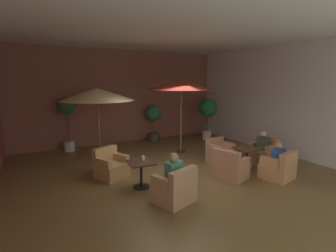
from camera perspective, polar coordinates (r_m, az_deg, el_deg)
ground_plane at (r=7.69m, az=1.68°, el=-10.52°), size 9.12×9.20×0.02m
wall_back_brick at (r=11.38m, az=-10.05°, el=6.30°), size 9.12×0.08×3.95m
wall_right_plain at (r=10.29m, az=24.10°, el=5.19°), size 0.08×9.20×3.95m
ceiling_slab at (r=7.31m, az=1.85°, el=20.17°), size 9.12×9.20×0.06m
cafe_table_front_left at (r=6.65m, az=-5.96°, el=-9.48°), size 0.69×0.69×0.67m
armchair_front_left_north at (r=5.92m, az=1.55°, el=-13.65°), size 0.98×0.93×0.83m
armchair_front_left_east at (r=7.51m, az=-12.46°, el=-8.70°), size 0.98×0.96×0.83m
cafe_table_front_right at (r=8.23m, az=17.02°, el=-5.64°), size 0.70×0.70×0.67m
armchair_front_right_north at (r=9.14m, az=20.14°, el=-5.68°), size 0.94×0.91×0.81m
armchair_front_right_east at (r=8.83m, az=11.42°, el=-5.88°), size 0.92×0.86×0.78m
armchair_front_right_south at (r=7.44m, az=13.53°, el=-8.93°), size 0.96×0.99×0.85m
armchair_front_right_west at (r=7.84m, az=23.19°, el=-8.50°), size 0.93×0.89×0.81m
patio_umbrella_tall_red at (r=9.51m, az=2.93°, el=8.91°), size 2.58×2.58×2.68m
patio_umbrella_center_beige at (r=8.79m, az=-15.38°, el=6.70°), size 2.42×2.42×2.45m
potted_tree_left_corner at (r=10.47m, az=-21.32°, el=2.33°), size 0.64×0.64×2.05m
potted_tree_mid_left at (r=11.79m, az=8.66°, el=3.32°), size 0.82×0.82×1.88m
potted_tree_mid_right at (r=11.41m, az=-3.18°, el=1.77°), size 0.68×0.68×1.61m
patron_blue_shirt at (r=5.79m, az=1.28°, el=-9.59°), size 0.43×0.31×0.69m
patron_by_window at (r=9.01m, az=20.18°, el=-3.23°), size 0.31×0.40×0.63m
patron_with_friend at (r=7.76m, az=23.11°, el=-5.87°), size 0.38×0.31×0.61m
iced_drink_cup at (r=6.69m, az=-5.50°, el=-7.06°), size 0.08×0.08×0.11m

